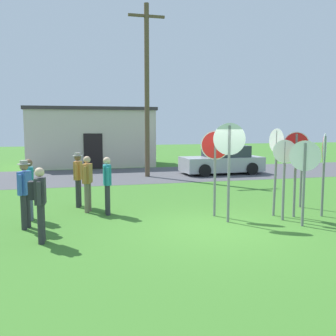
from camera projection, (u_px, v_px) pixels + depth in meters
ground_plane at (216, 230)px, 9.58m from camera, size 80.00×80.00×0.00m
street_asphalt at (139, 175)px, 20.01m from camera, size 60.00×6.40×0.01m
building_background at (91, 137)px, 24.57m from camera, size 7.85×4.51×3.69m
utility_pole at (147, 88)px, 18.88m from camera, size 1.80×0.24×8.46m
parked_car_on_street at (223, 161)px, 20.44m from camera, size 4.37×2.14×1.51m
stop_sign_rear_left at (276, 157)px, 10.88m from camera, size 0.13×0.70×2.52m
stop_sign_leaning_left at (215, 158)px, 10.82m from camera, size 0.76×0.34×2.45m
stop_sign_low_front at (302, 157)px, 12.02m from camera, size 0.64×0.62×2.32m
stop_sign_tallest at (324, 159)px, 10.81m from camera, size 0.59×0.63×2.38m
stop_sign_far_back at (304, 168)px, 9.75m from camera, size 0.64×0.47×2.22m
stop_sign_leaning_right at (229, 154)px, 10.13m from camera, size 0.82×0.26×2.67m
stop_sign_center_cluster at (296, 159)px, 10.72m from camera, size 0.69×0.26×2.43m
stop_sign_nearest at (284, 167)px, 10.41m from camera, size 0.55×0.37×2.22m
person_in_teal at (107, 182)px, 11.12m from camera, size 0.23×0.57×1.69m
person_in_blue at (87, 181)px, 11.44m from camera, size 0.33×0.54×1.69m
person_with_sunhat at (39, 199)px, 8.43m from camera, size 0.36×0.57×1.69m
person_on_left at (29, 186)px, 10.47m from camera, size 0.22×0.57×1.69m
person_near_signs at (78, 176)px, 12.15m from camera, size 0.32×0.56×1.74m
person_in_dark_shirt at (25, 190)px, 9.58m from camera, size 0.33×0.54×1.74m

